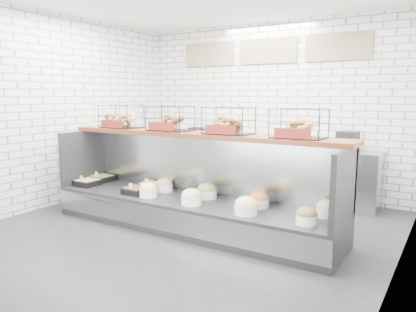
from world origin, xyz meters
The scene contains 5 objects.
ground centered at (0.00, 0.00, 0.00)m, with size 5.50×5.50×0.00m, color black.
room_shell centered at (0.00, 0.60, 2.06)m, with size 5.02×5.51×3.01m.
display_case centered at (0.01, 0.34, 0.33)m, with size 4.00×0.90×1.20m.
bagel_shelf centered at (0.00, 0.52, 1.37)m, with size 4.10×0.50×0.40m.
prep_counter centered at (0.00, 2.43, 0.47)m, with size 4.00×0.60×1.20m.
Camera 1 is at (2.96, -3.94, 1.76)m, focal length 35.00 mm.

